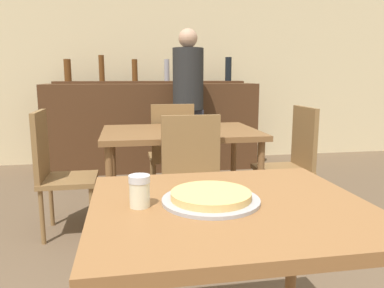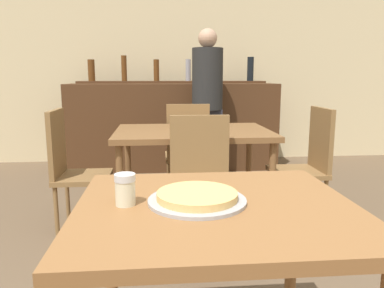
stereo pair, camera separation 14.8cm
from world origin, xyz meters
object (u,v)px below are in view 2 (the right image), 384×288
object	(u,v)px
chair_far_side_right	(308,159)
person_standing	(207,100)
chair_far_side_back	(187,148)
pizza_tray	(197,198)
chair_far_side_left	(71,164)
cheese_shaker	(125,189)
chair_far_side_front	(201,182)

from	to	relation	value
chair_far_side_right	person_standing	size ratio (longest dim) A/B	0.55
chair_far_side_back	pizza_tray	bearing A→B (deg)	86.46
chair_far_side_right	pizza_tray	xyz separation A→B (m)	(-1.06, -1.63, 0.26)
chair_far_side_back	person_standing	bearing A→B (deg)	-110.09
chair_far_side_left	cheese_shaker	xyz separation A→B (m)	(0.55, -1.64, 0.30)
chair_far_side_back	chair_far_side_left	bearing A→B (deg)	31.39
chair_far_side_right	cheese_shaker	bearing A→B (deg)	-38.32
chair_far_side_right	pizza_tray	bearing A→B (deg)	-32.96
chair_far_side_left	chair_far_side_right	bearing A→B (deg)	-90.00
chair_far_side_right	cheese_shaker	world-z (taller)	chair_far_side_right
pizza_tray	cheese_shaker	bearing A→B (deg)	-179.19
chair_far_side_left	pizza_tray	world-z (taller)	chair_far_side_left
chair_far_side_left	person_standing	size ratio (longest dim) A/B	0.55
chair_far_side_left	cheese_shaker	size ratio (longest dim) A/B	8.92
pizza_tray	chair_far_side_left	bearing A→B (deg)	115.73
chair_far_side_front	chair_far_side_right	size ratio (longest dim) A/B	1.00
chair_far_side_back	chair_far_side_right	world-z (taller)	same
chair_far_side_front	chair_far_side_left	xyz separation A→B (m)	(-0.92, 0.56, 0.00)
person_standing	pizza_tray	bearing A→B (deg)	-98.04
chair_far_side_left	pizza_tray	bearing A→B (deg)	-154.27
chair_far_side_back	pizza_tray	size ratio (longest dim) A/B	2.83
chair_far_side_front	chair_far_side_left	distance (m)	1.08
chair_far_side_front	chair_far_side_back	size ratio (longest dim) A/B	1.00
cheese_shaker	chair_far_side_front	bearing A→B (deg)	70.96
chair_far_side_front	cheese_shaker	distance (m)	1.17
pizza_tray	person_standing	distance (m)	3.01
cheese_shaker	chair_far_side_left	bearing A→B (deg)	108.66
chair_far_side_front	chair_far_side_left	world-z (taller)	same
chair_far_side_front	chair_far_side_right	bearing A→B (deg)	31.39
chair_far_side_front	pizza_tray	world-z (taller)	chair_far_side_front
chair_far_side_right	pizza_tray	world-z (taller)	chair_far_side_right
chair_far_side_back	chair_far_side_right	bearing A→B (deg)	148.61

